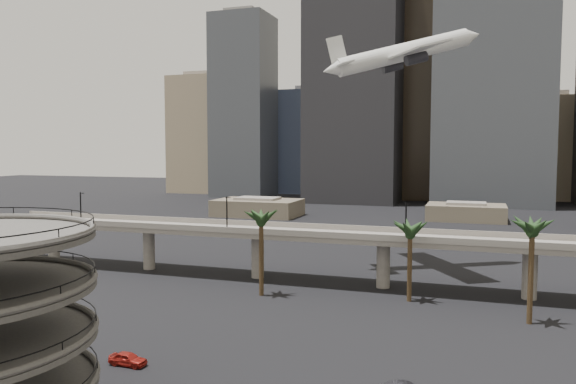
% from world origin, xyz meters
% --- Properties ---
extents(overpass, '(130.00, 9.30, 14.70)m').
position_xyz_m(overpass, '(0.00, 55.00, 7.34)').
color(overpass, slate).
rests_on(overpass, ground).
extents(palm_trees, '(42.40, 10.40, 14.00)m').
position_xyz_m(palm_trees, '(14.02, 44.65, 11.43)').
color(palm_trees, '#48371F').
rests_on(palm_trees, ground).
extents(low_buildings, '(135.00, 27.50, 6.80)m').
position_xyz_m(low_buildings, '(6.89, 142.30, 2.86)').
color(low_buildings, brown).
rests_on(low_buildings, ground).
extents(skyline, '(269.00, 86.00, 132.48)m').
position_xyz_m(skyline, '(15.12, 217.08, 48.49)').
color(skyline, gray).
rests_on(skyline, ground).
extents(airborne_jet, '(29.08, 27.17, 11.29)m').
position_xyz_m(airborne_jet, '(11.41, 72.48, 40.42)').
color(airborne_jet, silver).
rests_on(airborne_jet, ground).
extents(car_a, '(4.14, 1.72, 1.40)m').
position_xyz_m(car_a, '(-8.94, 13.34, 0.70)').
color(car_a, '#A31E17').
rests_on(car_a, ground).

